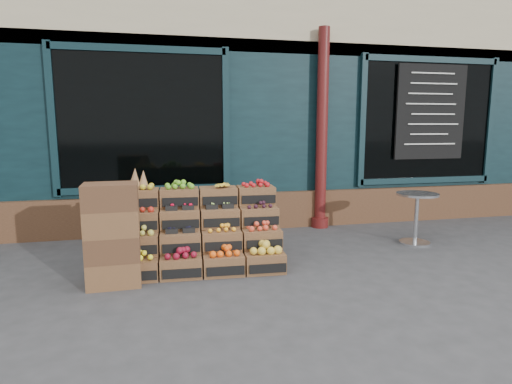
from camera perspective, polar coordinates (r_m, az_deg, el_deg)
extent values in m
plane|color=#38383A|center=(5.01, 4.08, -10.80)|extent=(60.00, 60.00, 0.00)
cube|color=black|center=(9.83, -4.82, 13.10)|extent=(12.00, 6.00, 4.80)
cube|color=black|center=(6.90, -1.25, 7.38)|extent=(12.00, 0.12, 3.00)
cube|color=#4E311F|center=(6.97, -1.10, -2.54)|extent=(12.00, 0.18, 0.60)
cube|color=black|center=(6.69, -14.85, 9.18)|extent=(2.40, 0.06, 2.00)
cube|color=black|center=(8.11, 21.87, 8.76)|extent=(2.40, 0.06, 2.00)
cylinder|color=#501312|center=(7.05, 8.78, 8.13)|extent=(0.18, 0.18, 3.20)
cube|color=black|center=(8.05, 22.26, 9.81)|extent=(1.30, 0.04, 1.60)
cube|color=brown|center=(4.98, -15.55, -9.88)|extent=(0.48, 0.34, 0.23)
cube|color=black|center=(4.83, -15.73, -10.78)|extent=(0.42, 0.04, 0.10)
cube|color=yellow|center=(4.93, -15.62, -8.20)|extent=(0.38, 0.26, 0.07)
cube|color=brown|center=(4.95, -9.96, -9.78)|extent=(0.48, 0.34, 0.23)
cube|color=black|center=(4.80, -9.95, -10.69)|extent=(0.42, 0.04, 0.10)
cube|color=maroon|center=(4.90, -10.01, -8.02)|extent=(0.38, 0.26, 0.09)
cube|color=brown|center=(4.97, -4.36, -9.59)|extent=(0.48, 0.34, 0.23)
cube|color=black|center=(4.82, -4.16, -10.49)|extent=(0.42, 0.04, 0.10)
cube|color=#F1540F|center=(4.92, -4.39, -7.87)|extent=(0.38, 0.26, 0.08)
cube|color=brown|center=(5.04, 1.13, -9.31)|extent=(0.48, 0.34, 0.23)
cube|color=black|center=(4.89, 1.51, -10.19)|extent=(0.42, 0.04, 0.10)
cube|color=gold|center=(4.98, 1.13, -7.47)|extent=(0.38, 0.26, 0.11)
cube|color=brown|center=(5.10, -15.45, -6.72)|extent=(0.48, 0.34, 0.23)
cube|color=black|center=(4.94, -15.62, -7.51)|extent=(0.42, 0.04, 0.10)
cube|color=#B0AC42|center=(5.06, -15.52, -5.04)|extent=(0.38, 0.26, 0.08)
cube|color=brown|center=(5.07, -10.03, -6.61)|extent=(0.48, 0.34, 0.23)
cube|color=black|center=(4.91, -10.02, -7.40)|extent=(0.42, 0.04, 0.10)
cube|color=black|center=(5.04, -10.07, -5.20)|extent=(0.38, 0.26, 0.03)
cube|color=brown|center=(5.09, -4.61, -6.44)|extent=(0.48, 0.34, 0.23)
cube|color=black|center=(4.93, -4.42, -7.22)|extent=(0.42, 0.04, 0.10)
cube|color=#FFA521|center=(5.05, -4.63, -4.84)|extent=(0.38, 0.26, 0.06)
cube|color=brown|center=(5.15, 0.72, -6.21)|extent=(0.48, 0.34, 0.23)
cube|color=black|center=(5.00, 1.08, -6.97)|extent=(0.42, 0.04, 0.10)
cube|color=#DA432A|center=(5.11, 0.72, -4.57)|extent=(0.38, 0.26, 0.07)
cube|color=brown|center=(5.23, -15.35, -3.72)|extent=(0.48, 0.34, 0.23)
cube|color=black|center=(5.07, -15.52, -4.39)|extent=(0.42, 0.04, 0.10)
cube|color=#A32115|center=(5.20, -15.43, -2.06)|extent=(0.38, 0.26, 0.08)
cube|color=brown|center=(5.20, -10.10, -3.59)|extent=(0.48, 0.34, 0.23)
cube|color=black|center=(5.04, -10.10, -4.26)|extent=(0.42, 0.04, 0.10)
cube|color=red|center=(5.18, -10.14, -2.18)|extent=(0.38, 0.26, 0.03)
cube|color=brown|center=(5.22, -4.84, -3.44)|extent=(0.48, 0.34, 0.23)
cube|color=black|center=(5.06, -4.67, -4.10)|extent=(0.42, 0.04, 0.10)
cube|color=#A5CD5E|center=(5.19, -4.86, -2.05)|extent=(0.38, 0.26, 0.03)
cube|color=brown|center=(5.28, 0.33, -3.25)|extent=(0.48, 0.34, 0.23)
cube|color=black|center=(5.12, 0.67, -3.91)|extent=(0.42, 0.04, 0.10)
cube|color=black|center=(5.25, 0.33, -1.72)|extent=(0.38, 0.26, 0.06)
cube|color=brown|center=(5.37, -15.27, -0.87)|extent=(0.48, 0.34, 0.23)
cube|color=black|center=(5.21, -15.42, -1.44)|extent=(0.42, 0.04, 0.10)
cube|color=gold|center=(5.35, -15.34, 0.76)|extent=(0.38, 0.26, 0.08)
cube|color=brown|center=(5.35, -10.17, -0.73)|extent=(0.48, 0.34, 0.23)
cube|color=black|center=(5.19, -10.16, -1.30)|extent=(0.42, 0.04, 0.10)
cube|color=#5CA123|center=(5.33, -10.21, 0.90)|extent=(0.38, 0.26, 0.08)
cube|color=brown|center=(5.37, -5.06, -0.59)|extent=(0.48, 0.34, 0.23)
cube|color=black|center=(5.20, -4.90, -1.15)|extent=(0.42, 0.04, 0.10)
cube|color=gold|center=(5.34, -5.08, 1.00)|extent=(0.38, 0.26, 0.07)
cube|color=brown|center=(5.43, -0.03, -0.45)|extent=(0.48, 0.34, 0.23)
cube|color=black|center=(5.27, 0.29, -1.00)|extent=(0.42, 0.04, 0.10)
cube|color=#B2151B|center=(5.40, -0.03, 1.11)|extent=(0.38, 0.26, 0.07)
cube|color=#4E311F|center=(5.14, -7.26, -9.00)|extent=(1.91, 0.41, 0.23)
cube|color=#4E311F|center=(5.29, -7.39, -7.17)|extent=(1.91, 0.41, 0.46)
cube|color=#4E311F|center=(5.45, -7.51, -5.44)|extent=(1.91, 0.41, 0.69)
cone|color=olive|center=(5.34, -15.85, 1.73)|extent=(0.16, 0.16, 0.27)
cone|color=olive|center=(5.37, -14.79, 1.63)|extent=(0.14, 0.14, 0.23)
cube|color=brown|center=(4.87, -18.33, -10.14)|extent=(0.56, 0.39, 0.27)
cube|color=#4E311F|center=(4.79, -18.50, -7.04)|extent=(0.56, 0.39, 0.27)
cube|color=brown|center=(4.73, -18.66, -3.84)|extent=(0.56, 0.39, 0.27)
cube|color=#4E311F|center=(4.68, -18.83, -0.57)|extent=(0.56, 0.39, 0.27)
cylinder|color=#B7BABE|center=(6.60, 20.39, -6.33)|extent=(0.43, 0.43, 0.03)
cylinder|color=#B7BABE|center=(6.52, 20.56, -3.40)|extent=(0.06, 0.06, 0.70)
cylinder|color=#B7BABE|center=(6.46, 20.73, -0.27)|extent=(0.58, 0.58, 0.03)
imported|color=#1A5C2C|center=(7.44, -13.15, 3.10)|extent=(0.72, 0.49, 1.92)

